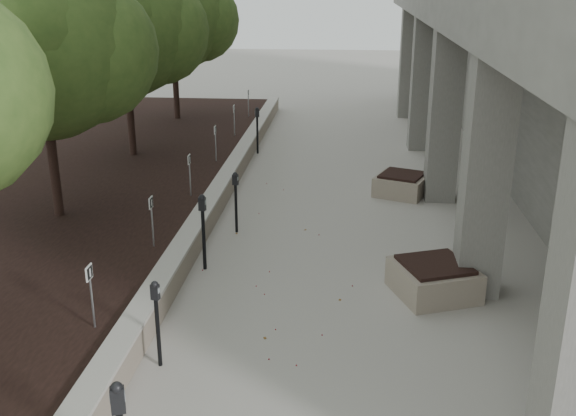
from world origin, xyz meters
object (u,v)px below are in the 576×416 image
at_px(parking_meter_4, 236,202).
at_px(parking_meter_5, 257,131).
at_px(crabapple_tree_3, 44,84).
at_px(parking_meter_2, 157,324).
at_px(crabapple_tree_5, 173,38).
at_px(parking_meter_3, 203,232).
at_px(planter_front, 434,279).
at_px(crabapple_tree_4, 126,55).
at_px(planter_back, 401,184).

distance_m(parking_meter_4, parking_meter_5, 6.56).
relative_size(crabapple_tree_3, parking_meter_2, 4.21).
bearing_deg(parking_meter_4, crabapple_tree_5, 127.62).
height_order(parking_meter_2, parking_meter_3, parking_meter_3).
distance_m(crabapple_tree_3, crabapple_tree_5, 10.00).
xyz_separation_m(crabapple_tree_5, parking_meter_2, (3.45, -14.77, -2.47)).
distance_m(crabapple_tree_3, parking_meter_3, 4.44).
xyz_separation_m(parking_meter_4, parking_meter_5, (-0.43, 6.54, 0.05)).
relative_size(crabapple_tree_3, parking_meter_3, 3.74).
height_order(crabapple_tree_3, parking_meter_3, crabapple_tree_3).
relative_size(parking_meter_2, parking_meter_4, 0.98).
bearing_deg(crabapple_tree_3, planter_front, -16.42).
bearing_deg(crabapple_tree_4, parking_meter_5, 30.33).
distance_m(parking_meter_3, planter_front, 4.15).
xyz_separation_m(parking_meter_4, planter_front, (3.80, -2.57, -0.37)).
distance_m(crabapple_tree_5, parking_meter_2, 15.37).
bearing_deg(parking_meter_5, crabapple_tree_5, 118.97).
height_order(crabapple_tree_4, planter_back, crabapple_tree_4).
xyz_separation_m(crabapple_tree_4, planter_back, (7.32, -1.75, -2.85)).
xyz_separation_m(parking_meter_2, parking_meter_5, (-0.20, 11.67, 0.06)).
bearing_deg(parking_meter_2, parking_meter_3, 102.33).
distance_m(crabapple_tree_5, parking_meter_5, 5.10).
bearing_deg(crabapple_tree_5, crabapple_tree_4, -90.00).
bearing_deg(crabapple_tree_3, parking_meter_3, -24.45).
height_order(crabapple_tree_4, planter_front, crabapple_tree_4).
bearing_deg(crabapple_tree_3, parking_meter_5, 64.78).
bearing_deg(parking_meter_5, parking_meter_4, -103.63).
height_order(parking_meter_3, parking_meter_5, parking_meter_3).
height_order(crabapple_tree_5, planter_back, crabapple_tree_5).
relative_size(crabapple_tree_5, planter_back, 4.75).
bearing_deg(crabapple_tree_4, parking_meter_2, -70.54).
bearing_deg(planter_front, parking_meter_4, 145.98).
relative_size(parking_meter_2, parking_meter_5, 0.91).
height_order(crabapple_tree_5, planter_front, crabapple_tree_5).
height_order(planter_front, planter_back, planter_front).
bearing_deg(parking_meter_3, planter_front, -2.34).
bearing_deg(parking_meter_4, planter_front, -17.29).
distance_m(parking_meter_4, planter_back, 4.66).
relative_size(crabapple_tree_3, crabapple_tree_5, 1.00).
distance_m(crabapple_tree_4, parking_meter_4, 6.41).
bearing_deg(planter_front, parking_meter_2, -147.56).
relative_size(parking_meter_4, planter_back, 1.15).
height_order(crabapple_tree_4, parking_meter_4, crabapple_tree_4).
relative_size(crabapple_tree_4, parking_meter_3, 3.74).
xyz_separation_m(parking_meter_2, parking_meter_3, (-0.05, 3.22, 0.08)).
xyz_separation_m(parking_meter_5, planter_front, (4.23, -9.11, -0.42)).
xyz_separation_m(parking_meter_4, planter_back, (3.64, 2.89, -0.39)).
bearing_deg(crabapple_tree_5, parking_meter_4, -69.10).
relative_size(crabapple_tree_4, parking_meter_2, 4.21).
distance_m(planter_front, planter_back, 5.46).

